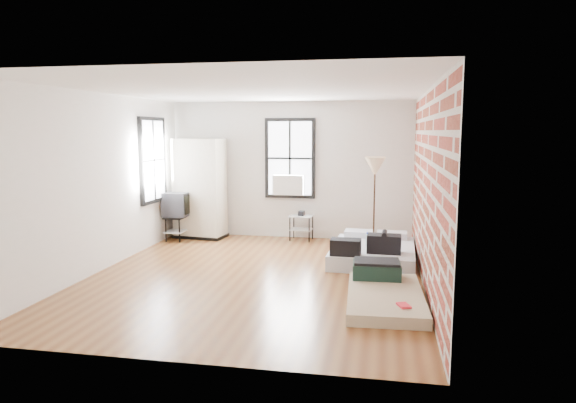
% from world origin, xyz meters
% --- Properties ---
extents(ground, '(6.00, 6.00, 0.00)m').
position_xyz_m(ground, '(0.00, 0.00, 0.00)').
color(ground, brown).
rests_on(ground, ground).
extents(room_shell, '(5.02, 6.02, 2.80)m').
position_xyz_m(room_shell, '(0.23, 0.36, 1.74)').
color(room_shell, silver).
rests_on(room_shell, ground).
extents(mattress_main, '(1.45, 1.93, 0.60)m').
position_xyz_m(mattress_main, '(1.74, 1.31, 0.16)').
color(mattress_main, silver).
rests_on(mattress_main, ground).
extents(mattress_bare, '(1.03, 1.85, 0.39)m').
position_xyz_m(mattress_bare, '(1.92, -0.72, 0.12)').
color(mattress_bare, tan).
rests_on(mattress_bare, ground).
extents(wardrobe, '(1.10, 0.71, 2.05)m').
position_xyz_m(wardrobe, '(-1.84, 2.65, 1.02)').
color(wardrobe, black).
rests_on(wardrobe, ground).
extents(side_table, '(0.48, 0.40, 0.60)m').
position_xyz_m(side_table, '(0.28, 2.72, 0.40)').
color(side_table, black).
rests_on(side_table, ground).
extents(floor_lamp, '(0.37, 0.37, 1.75)m').
position_xyz_m(floor_lamp, '(1.74, 1.87, 1.50)').
color(floor_lamp, black).
rests_on(floor_lamp, ground).
extents(tv_stand, '(0.49, 0.69, 0.97)m').
position_xyz_m(tv_stand, '(-2.21, 2.35, 0.70)').
color(tv_stand, black).
rests_on(tv_stand, ground).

